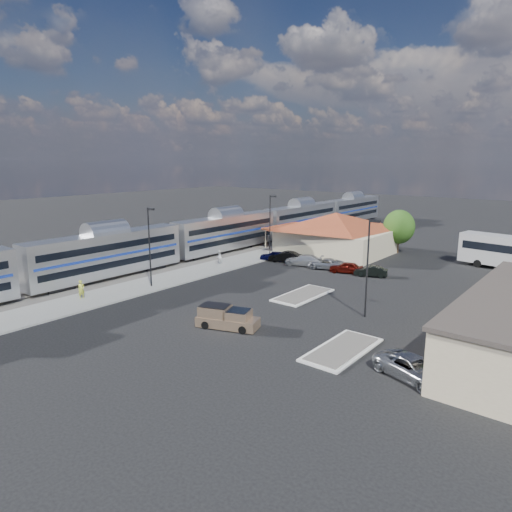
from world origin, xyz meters
The scene contains 22 objects.
ground centered at (0.00, 0.00, 0.00)m, with size 280.00×280.00×0.00m, color black.
railbed centered at (-21.00, 8.00, 0.06)m, with size 16.00×100.00×0.12m, color #4C4944.
platform centered at (-12.00, 6.00, 0.09)m, with size 5.50×92.00×0.18m, color gray.
passenger_train centered at (-18.00, 14.16, 2.87)m, with size 3.00×104.00×5.55m.
freight_cars centered at (-24.00, 11.60, 1.93)m, with size 2.80×46.00×4.00m.
station_depot centered at (-4.56, 24.00, 3.13)m, with size 18.35×12.24×6.20m.
traffic_island_south centered at (4.00, 2.00, 0.10)m, with size 3.30×7.50×0.21m.
traffic_island_north centered at (14.00, -8.00, 0.10)m, with size 3.30×7.50×0.21m.
lamp_plat_s centered at (-10.90, -6.00, 5.34)m, with size 1.08×0.25×9.00m.
lamp_plat_n centered at (-10.90, 16.00, 5.34)m, with size 1.08×0.25×9.00m.
lamp_lot centered at (12.10, 0.00, 5.34)m, with size 1.08×0.25×9.00m.
tree_depot centered at (3.00, 30.00, 4.02)m, with size 4.71×4.71×6.63m.
pickup_truck centered at (4.09, -9.89, 0.87)m, with size 5.62×3.57×1.82m.
suv centered at (19.83, -9.14, 0.76)m, with size 2.52×5.47×1.52m, color #ABAEB3.
person_a centered at (-12.78, -13.43, 1.14)m, with size 0.70×0.46×1.91m, color #D1D943.
person_b centered at (-12.68, 6.80, 1.11)m, with size 0.91×0.71×1.86m, color white.
parked_car_a centered at (-8.50, 13.72, 0.69)m, with size 1.63×4.04×1.38m, color #0E0E46.
parked_car_b centered at (-6.76, 14.02, 0.76)m, with size 1.60×4.58×1.51m, color black.
parked_car_c centered at (-3.56, 13.72, 0.76)m, with size 2.12×5.21×1.51m, color silver.
parked_car_d centered at (-0.36, 14.02, 0.69)m, with size 2.29×4.96×1.38m, color #979AA0.
parked_car_e centered at (2.84, 13.72, 0.71)m, with size 1.69×4.19×1.43m, color maroon.
parked_car_f centered at (6.04, 14.02, 0.66)m, with size 1.39×4.00×1.32m, color black.
Camera 1 is at (29.04, -37.06, 14.14)m, focal length 32.00 mm.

